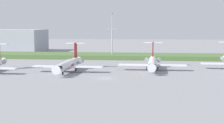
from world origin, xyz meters
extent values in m
plane|color=gray|center=(0.00, 30.00, 0.00)|extent=(500.00, 500.00, 0.00)
cube|color=#4C6B38|center=(0.00, 63.71, 0.95)|extent=(320.00, 20.00, 1.90)
cone|color=silver|center=(-39.66, 19.90, 2.45)|extent=(2.30, 4.00, 2.29)
cube|color=silver|center=(-33.76, 4.90, 1.84)|extent=(11.00, 3.20, 0.36)
cylinder|color=gray|center=(-37.41, 15.10, 2.65)|extent=(1.50, 3.40, 1.50)
cylinder|color=silver|center=(-13.84, 12.97, 2.45)|extent=(2.70, 24.00, 2.70)
cone|color=silver|center=(-13.84, -0.53, 2.45)|extent=(2.70, 3.00, 2.70)
cone|color=silver|center=(-13.84, 26.97, 2.45)|extent=(2.29, 4.00, 2.29)
cube|color=black|center=(-13.84, 1.37, 2.92)|extent=(2.03, 1.80, 0.90)
cylinder|color=maroon|center=(-13.84, 12.97, 2.30)|extent=(2.76, 3.60, 2.76)
cube|color=silver|center=(-19.74, 11.97, 1.84)|extent=(11.00, 3.20, 0.36)
cube|color=silver|center=(-7.93, 11.97, 1.84)|extent=(11.00, 3.20, 0.36)
cube|color=maroon|center=(-13.84, 23.97, 6.40)|extent=(0.36, 3.20, 5.20)
cube|color=silver|center=(-13.84, 24.27, 8.80)|extent=(6.80, 1.80, 0.24)
cylinder|color=gray|center=(-16.09, 22.17, 2.65)|extent=(1.50, 3.40, 1.50)
cylinder|color=gray|center=(-11.59, 22.17, 2.65)|extent=(1.50, 3.40, 1.50)
cylinder|color=gray|center=(-13.84, 5.53, 1.00)|extent=(0.20, 0.20, 0.65)
cylinder|color=black|center=(-13.84, 5.53, 0.45)|extent=(0.30, 0.90, 0.90)
cylinder|color=black|center=(-15.74, 15.37, 0.45)|extent=(0.35, 0.90, 0.90)
cylinder|color=black|center=(-11.94, 15.37, 0.45)|extent=(0.35, 0.90, 0.90)
cylinder|color=silver|center=(13.33, 21.02, 2.45)|extent=(2.70, 24.00, 2.70)
cone|color=silver|center=(13.33, 7.52, 2.45)|extent=(2.70, 3.00, 2.70)
cone|color=silver|center=(13.33, 35.02, 2.45)|extent=(2.30, 4.00, 2.29)
cube|color=black|center=(13.33, 9.42, 2.92)|extent=(2.02, 1.80, 0.90)
cylinder|color=maroon|center=(13.33, 21.02, 2.30)|extent=(2.76, 3.60, 2.76)
cube|color=silver|center=(7.43, 20.02, 1.84)|extent=(11.00, 3.20, 0.36)
cube|color=silver|center=(19.24, 20.02, 1.84)|extent=(11.00, 3.20, 0.36)
cube|color=maroon|center=(13.33, 32.02, 6.40)|extent=(0.36, 3.20, 5.20)
cube|color=silver|center=(13.33, 32.32, 8.80)|extent=(6.80, 1.80, 0.24)
cylinder|color=gray|center=(11.08, 30.22, 2.65)|extent=(1.50, 3.40, 1.50)
cylinder|color=gray|center=(15.58, 30.22, 2.65)|extent=(1.50, 3.40, 1.50)
cylinder|color=gray|center=(13.33, 13.58, 1.00)|extent=(0.20, 0.20, 0.65)
cylinder|color=black|center=(13.33, 13.58, 0.45)|extent=(0.30, 0.90, 0.90)
cylinder|color=black|center=(11.43, 23.42, 0.45)|extent=(0.35, 0.90, 0.90)
cylinder|color=black|center=(15.23, 23.42, 0.45)|extent=(0.35, 0.90, 0.90)
cube|color=silver|center=(35.71, 27.23, 1.84)|extent=(11.00, 3.20, 0.36)
cylinder|color=gray|center=(39.37, 37.43, 2.65)|extent=(1.50, 3.40, 1.50)
cylinder|color=#B2B2B7|center=(-5.64, 63.44, 6.53)|extent=(0.50, 0.50, 13.06)
cylinder|color=#B2B2B7|center=(-5.64, 63.44, 16.58)|extent=(0.28, 0.28, 7.03)
cube|color=#B2B2B7|center=(-5.64, 63.44, 13.46)|extent=(4.40, 0.20, 0.20)
sphere|color=red|center=(-5.64, 63.44, 20.34)|extent=(0.50, 0.50, 0.50)
cone|color=orange|center=(9.55, 2.86, 0.28)|extent=(0.44, 0.44, 0.55)
camera|label=1|loc=(14.93, -105.02, 15.52)|focal=59.66mm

